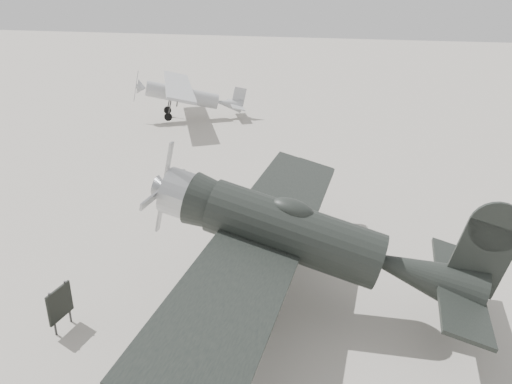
% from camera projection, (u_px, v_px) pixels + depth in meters
% --- Properties ---
extents(ground, '(160.00, 160.00, 0.00)m').
position_uv_depth(ground, '(174.00, 276.00, 14.81)').
color(ground, '#ABA398').
rests_on(ground, ground).
extents(lowwing_monoplane, '(8.74, 12.11, 3.94)m').
position_uv_depth(lowwing_monoplane, '(309.00, 239.00, 12.50)').
color(lowwing_monoplane, black).
rests_on(lowwing_monoplane, ground).
extents(highwing_monoplane, '(7.50, 9.50, 2.80)m').
position_uv_depth(highwing_monoplane, '(187.00, 93.00, 32.10)').
color(highwing_monoplane, '#95979A').
rests_on(highwing_monoplane, ground).
extents(sign_board, '(0.10, 0.83, 1.20)m').
position_uv_depth(sign_board, '(60.00, 304.00, 12.25)').
color(sign_board, '#333333').
rests_on(sign_board, ground).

